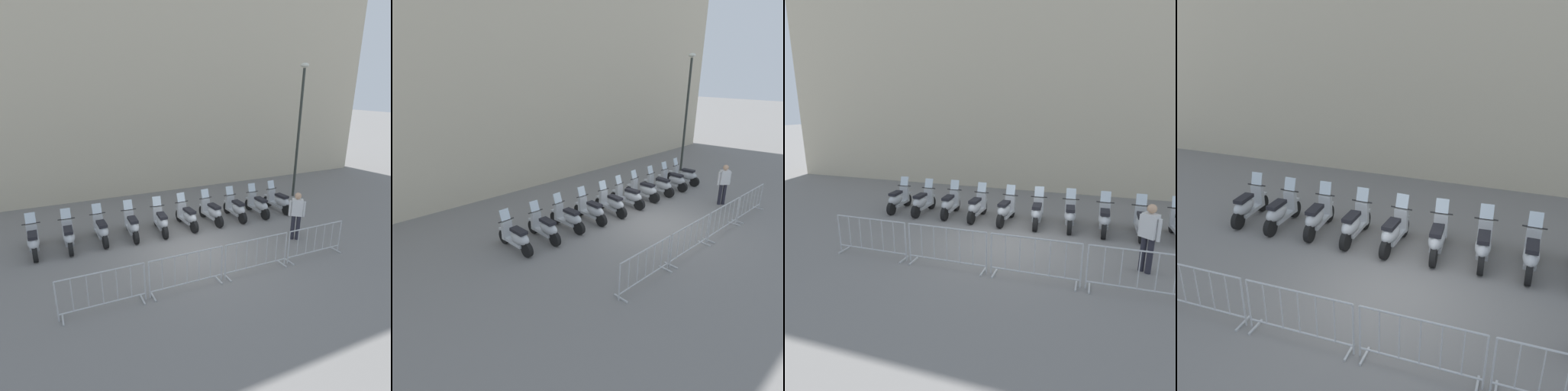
% 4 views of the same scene
% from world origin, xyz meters
% --- Properties ---
extents(ground_plane, '(120.00, 120.00, 0.00)m').
position_xyz_m(ground_plane, '(0.00, 0.00, 0.00)').
color(ground_plane, slate).
extents(building_facade, '(28.04, 2.92, 11.62)m').
position_xyz_m(building_facade, '(-0.15, 7.86, 5.81)').
color(building_facade, beige).
rests_on(building_facade, ground).
extents(motorcycle_0, '(0.56, 1.73, 1.24)m').
position_xyz_m(motorcycle_0, '(-4.86, 1.75, 0.45)').
color(motorcycle_0, black).
rests_on(motorcycle_0, ground).
extents(motorcycle_1, '(0.56, 1.72, 1.24)m').
position_xyz_m(motorcycle_1, '(-3.79, 1.73, 0.45)').
color(motorcycle_1, black).
rests_on(motorcycle_1, ground).
extents(motorcycle_2, '(0.56, 1.73, 1.24)m').
position_xyz_m(motorcycle_2, '(-2.71, 1.82, 0.45)').
color(motorcycle_2, black).
rests_on(motorcycle_2, ground).
extents(motorcycle_3, '(0.56, 1.72, 1.24)m').
position_xyz_m(motorcycle_3, '(-1.65, 1.77, 0.45)').
color(motorcycle_3, black).
rests_on(motorcycle_3, ground).
extents(motorcycle_4, '(0.56, 1.72, 1.24)m').
position_xyz_m(motorcycle_4, '(-0.57, 1.74, 0.45)').
color(motorcycle_4, black).
rests_on(motorcycle_4, ground).
extents(motorcycle_5, '(0.56, 1.73, 1.24)m').
position_xyz_m(motorcycle_5, '(0.51, 1.81, 0.45)').
color(motorcycle_5, black).
rests_on(motorcycle_5, ground).
extents(motorcycle_6, '(0.56, 1.73, 1.24)m').
position_xyz_m(motorcycle_6, '(1.58, 1.89, 0.45)').
color(motorcycle_6, black).
rests_on(motorcycle_6, ground).
extents(motorcycle_7, '(0.56, 1.72, 1.24)m').
position_xyz_m(motorcycle_7, '(2.65, 1.85, 0.45)').
color(motorcycle_7, black).
rests_on(motorcycle_7, ground).
extents(motorcycle_8, '(0.56, 1.72, 1.24)m').
position_xyz_m(motorcycle_8, '(3.72, 1.85, 0.45)').
color(motorcycle_8, black).
rests_on(motorcycle_8, ground).
extents(motorcycle_9, '(0.56, 1.73, 1.24)m').
position_xyz_m(motorcycle_9, '(4.80, 1.91, 0.45)').
color(motorcycle_9, black).
rests_on(motorcycle_9, ground).
extents(barrier_segment_0, '(2.11, 0.48, 1.07)m').
position_xyz_m(barrier_segment_0, '(-3.26, -2.07, 0.52)').
color(barrier_segment_0, '#B2B5B7').
rests_on(barrier_segment_0, ground).
extents(barrier_segment_1, '(2.11, 0.48, 1.07)m').
position_xyz_m(barrier_segment_1, '(-1.06, -2.03, 0.52)').
color(barrier_segment_1, '#B2B5B7').
rests_on(barrier_segment_1, ground).
extents(barrier_segment_2, '(2.11, 0.48, 1.07)m').
position_xyz_m(barrier_segment_2, '(1.14, -1.99, 0.52)').
color(barrier_segment_2, '#B2B5B7').
rests_on(barrier_segment_2, ground).
extents(barrier_segment_3, '(2.11, 0.48, 1.07)m').
position_xyz_m(barrier_segment_3, '(3.33, -1.95, 0.52)').
color(barrier_segment_3, '#B2B5B7').
rests_on(barrier_segment_3, ground).
extents(street_lamp, '(0.36, 0.36, 6.17)m').
position_xyz_m(street_lamp, '(6.80, 3.40, 3.69)').
color(street_lamp, '#2D332D').
rests_on(street_lamp, ground).
extents(officer_near_row_end, '(0.46, 0.39, 1.73)m').
position_xyz_m(officer_near_row_end, '(3.62, -0.66, 0.98)').
color(officer_near_row_end, '#23232D').
rests_on(officer_near_row_end, ground).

